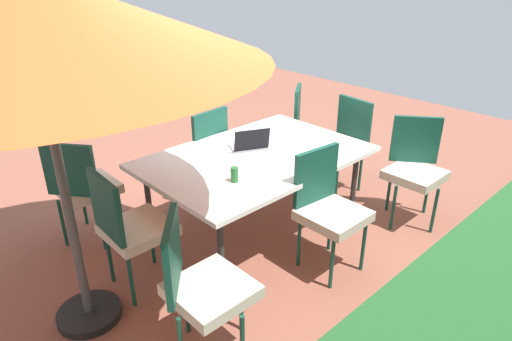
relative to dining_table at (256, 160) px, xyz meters
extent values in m
cube|color=#935442|center=(0.00, 0.00, -0.71)|extent=(10.00, 10.00, 0.02)
cube|color=white|center=(0.00, 0.00, 0.02)|extent=(1.93, 1.28, 0.04)
cylinder|color=#333333|center=(-0.81, -0.49, -0.35)|extent=(0.05, 0.05, 0.70)
cylinder|color=#333333|center=(0.81, -0.49, -0.35)|extent=(0.05, 0.05, 0.70)
cylinder|color=#333333|center=(-0.81, 0.49, -0.35)|extent=(0.05, 0.05, 0.70)
cylinder|color=#333333|center=(0.81, 0.49, -0.35)|extent=(0.05, 0.05, 0.70)
cylinder|color=#4C4C4C|center=(1.65, 0.04, 0.41)|extent=(0.06, 0.06, 2.21)
cone|color=orange|center=(1.65, 0.04, 1.32)|extent=(2.56, 2.56, 0.48)
cylinder|color=black|center=(1.65, 0.04, -0.67)|extent=(0.44, 0.44, 0.06)
cube|color=beige|center=(-1.17, 0.02, -0.21)|extent=(0.46, 0.46, 0.08)
cube|color=#144738|center=(-1.38, 0.05, 0.06)|extent=(0.09, 0.44, 0.45)
cylinder|color=#144738|center=(-1.01, -0.18, -0.47)|extent=(0.03, 0.03, 0.45)
cylinder|color=#144738|center=(-0.97, 0.18, -0.47)|extent=(0.03, 0.03, 0.45)
cylinder|color=#144738|center=(-1.37, -0.14, -0.47)|extent=(0.03, 0.03, 0.45)
cylinder|color=#144738|center=(-1.33, 0.22, -0.47)|extent=(0.03, 0.03, 0.45)
cube|color=beige|center=(1.20, 0.88, -0.21)|extent=(0.46, 0.46, 0.08)
cube|color=#144738|center=(1.36, 0.75, 0.06)|extent=(0.31, 0.36, 0.45)
cylinder|color=#144738|center=(0.95, 0.86, -0.47)|extent=(0.03, 0.03, 0.45)
cylinder|color=#144738|center=(1.22, 0.63, -0.47)|extent=(0.03, 0.03, 0.45)
cube|color=beige|center=(1.15, -0.91, -0.21)|extent=(0.46, 0.46, 0.08)
cube|color=#144738|center=(1.32, -0.78, 0.06)|extent=(0.30, 0.37, 0.45)
cylinder|color=#144738|center=(0.90, -0.88, -0.47)|extent=(0.03, 0.03, 0.45)
cylinder|color=#144738|center=(1.12, -1.16, -0.47)|extent=(0.03, 0.03, 0.45)
cylinder|color=#144738|center=(1.19, -0.66, -0.47)|extent=(0.03, 0.03, 0.45)
cylinder|color=#144738|center=(1.41, -0.94, -0.47)|extent=(0.03, 0.03, 0.45)
cube|color=beige|center=(0.00, -0.87, -0.21)|extent=(0.46, 0.46, 0.08)
cube|color=#144738|center=(-0.02, -0.66, 0.06)|extent=(0.44, 0.08, 0.45)
cylinder|color=#144738|center=(-0.16, -1.07, -0.47)|extent=(0.03, 0.03, 0.45)
cylinder|color=#144738|center=(0.20, -1.03, -0.47)|extent=(0.03, 0.03, 0.45)
cylinder|color=#144738|center=(-0.20, -0.71, -0.47)|extent=(0.03, 0.03, 0.45)
cylinder|color=#144738|center=(0.16, -0.68, -0.47)|extent=(0.03, 0.03, 0.45)
cube|color=beige|center=(-1.15, 0.91, -0.21)|extent=(0.46, 0.46, 0.08)
cube|color=#144738|center=(-1.32, 0.78, 0.06)|extent=(0.30, 0.37, 0.45)
cylinder|color=#144738|center=(-0.90, 0.88, -0.47)|extent=(0.03, 0.03, 0.45)
cylinder|color=#144738|center=(-1.12, 1.16, -0.47)|extent=(0.03, 0.03, 0.45)
cylinder|color=#144738|center=(-1.19, 0.66, -0.47)|extent=(0.03, 0.03, 0.45)
cylinder|color=#144738|center=(-1.41, 0.94, -0.47)|extent=(0.03, 0.03, 0.45)
cube|color=beige|center=(-1.15, -0.83, -0.21)|extent=(0.46, 0.46, 0.08)
cube|color=#144738|center=(-1.28, -0.67, 0.06)|extent=(0.37, 0.30, 0.45)
cylinder|color=#144738|center=(-1.19, -1.09, -0.47)|extent=(0.03, 0.03, 0.45)
cylinder|color=#144738|center=(-0.90, -0.87, -0.47)|extent=(0.03, 0.03, 0.45)
cylinder|color=#144738|center=(-1.41, -0.80, -0.47)|extent=(0.03, 0.03, 0.45)
cylinder|color=#144738|center=(-1.12, -0.58, -0.47)|extent=(0.03, 0.03, 0.45)
cube|color=beige|center=(1.17, -0.02, -0.21)|extent=(0.46, 0.46, 0.08)
cube|color=#144738|center=(1.38, -0.03, 0.06)|extent=(0.06, 0.44, 0.45)
cylinder|color=#144738|center=(1.00, 0.17, -0.47)|extent=(0.03, 0.03, 0.45)
cylinder|color=#144738|center=(0.98, -0.19, -0.47)|extent=(0.03, 0.03, 0.45)
cylinder|color=#144738|center=(1.36, 0.15, -0.47)|extent=(0.03, 0.03, 0.45)
cylinder|color=#144738|center=(1.34, -0.21, -0.47)|extent=(0.03, 0.03, 0.45)
cube|color=beige|center=(-0.03, 0.85, -0.21)|extent=(0.46, 0.46, 0.08)
cube|color=#144738|center=(-0.05, 0.64, 0.06)|extent=(0.44, 0.08, 0.45)
cylinder|color=#144738|center=(0.17, 1.01, -0.47)|extent=(0.03, 0.03, 0.45)
cylinder|color=#144738|center=(-0.19, 1.04, -0.47)|extent=(0.03, 0.03, 0.45)
cylinder|color=#144738|center=(0.14, 0.65, -0.47)|extent=(0.03, 0.03, 0.45)
cylinder|color=#144738|center=(-0.22, 0.68, -0.47)|extent=(0.03, 0.03, 0.45)
cube|color=gray|center=(-0.07, -0.17, 0.05)|extent=(0.38, 0.33, 0.02)
cube|color=black|center=(-0.02, -0.07, 0.16)|extent=(0.31, 0.18, 0.20)
cylinder|color=#286B33|center=(0.47, 0.26, 0.10)|extent=(0.06, 0.06, 0.12)
camera|label=1|loc=(2.47, 2.61, 1.60)|focal=31.57mm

